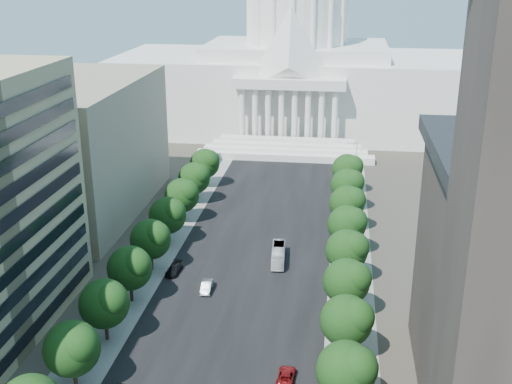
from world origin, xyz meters
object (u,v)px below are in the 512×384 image
at_px(car_dark_b, 174,269).
at_px(city_bus, 278,255).
at_px(car_red, 286,376).
at_px(car_silver, 207,287).

distance_m(car_dark_b, city_bus, 20.13).
bearing_deg(car_red, car_dark_b, -48.54).
bearing_deg(car_red, car_silver, -52.73).
distance_m(car_red, city_bus, 37.43).
bearing_deg(city_bus, car_silver, -133.55).
bearing_deg(car_red, city_bus, -79.55).
bearing_deg(car_dark_b, car_red, -47.54).
relative_size(car_red, city_bus, 0.49).
xyz_separation_m(car_red, city_bus, (-4.91, 37.10, 0.73)).
relative_size(car_silver, city_bus, 0.48).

